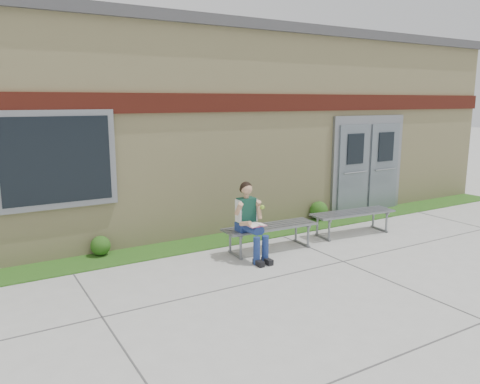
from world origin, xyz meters
TOP-DOWN VIEW (x-y plane):
  - ground at (0.00, 0.00)m, footprint 80.00×80.00m
  - grass_strip at (0.00, 2.60)m, footprint 16.00×0.80m
  - school_building at (-0.00, 5.99)m, footprint 16.20×6.22m
  - bench_left at (0.29, 1.64)m, footprint 1.77×0.57m
  - bench_right at (2.29, 1.64)m, footprint 1.81×0.66m
  - girl at (-0.24, 1.44)m, footprint 0.46×0.76m
  - shrub_mid at (-2.41, 2.85)m, footprint 0.34×0.34m
  - shrub_east at (2.45, 2.85)m, footprint 0.41×0.41m

SIDE VIEW (x-z plane):
  - ground at x=0.00m, z-range 0.00..0.00m
  - grass_strip at x=0.00m, z-range 0.00..0.02m
  - shrub_mid at x=-2.41m, z-range 0.02..0.36m
  - shrub_east at x=2.45m, z-range 0.02..0.43m
  - bench_left at x=0.29m, z-range 0.12..0.58m
  - bench_right at x=2.29m, z-range 0.12..0.58m
  - girl at x=-0.24m, z-range 0.03..1.34m
  - school_building at x=0.00m, z-range 0.00..4.20m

